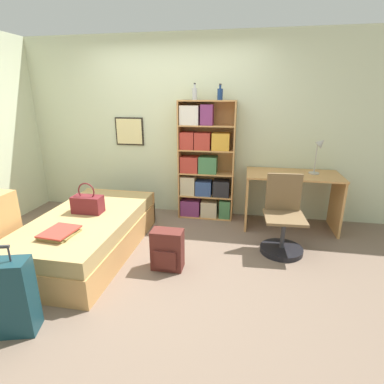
# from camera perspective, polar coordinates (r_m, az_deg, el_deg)

# --- Properties ---
(ground_plane) EXTENTS (14.00, 14.00, 0.00)m
(ground_plane) POSITION_cam_1_polar(r_m,az_deg,el_deg) (3.56, -8.16, -12.09)
(ground_plane) COLOR #756051
(wall_back) EXTENTS (10.00, 0.09, 2.60)m
(wall_back) POSITION_cam_1_polar(r_m,az_deg,el_deg) (4.57, -2.88, 12.01)
(wall_back) COLOR beige
(wall_back) RESTS_ON ground_plane
(bed) EXTENTS (1.03, 1.95, 0.46)m
(bed) POSITION_cam_1_polar(r_m,az_deg,el_deg) (3.76, -19.06, -7.39)
(bed) COLOR tan
(bed) RESTS_ON ground_plane
(handbag) EXTENTS (0.34, 0.17, 0.36)m
(handbag) POSITION_cam_1_polar(r_m,az_deg,el_deg) (3.70, -19.26, -2.12)
(handbag) COLOR maroon
(handbag) RESTS_ON bed
(book_stack_on_bed) EXTENTS (0.33, 0.40, 0.05)m
(book_stack_on_bed) POSITION_cam_1_polar(r_m,az_deg,el_deg) (3.25, -23.91, -7.07)
(book_stack_on_bed) COLOR #99894C
(book_stack_on_bed) RESTS_ON bed
(suitcase) EXTENTS (0.52, 0.32, 0.75)m
(suitcase) POSITION_cam_1_polar(r_m,az_deg,el_deg) (2.81, -32.76, -16.63)
(suitcase) COLOR #143842
(suitcase) RESTS_ON ground_plane
(bookcase) EXTENTS (0.80, 0.28, 1.71)m
(bookcase) POSITION_cam_1_polar(r_m,az_deg,el_deg) (4.39, 2.24, 4.98)
(bookcase) COLOR tan
(bookcase) RESTS_ON ground_plane
(bottle_green) EXTENTS (0.07, 0.07, 0.22)m
(bottle_green) POSITION_cam_1_polar(r_m,az_deg,el_deg) (4.31, 0.52, 18.26)
(bottle_green) COLOR #B7BCC1
(bottle_green) RESTS_ON bookcase
(bottle_brown) EXTENTS (0.08, 0.08, 0.21)m
(bottle_brown) POSITION_cam_1_polar(r_m,az_deg,el_deg) (4.26, 5.37, 18.12)
(bottle_brown) COLOR navy
(bottle_brown) RESTS_ON bookcase
(desk) EXTENTS (1.23, 0.63, 0.77)m
(desk) POSITION_cam_1_polar(r_m,az_deg,el_deg) (4.30, 18.44, 0.29)
(desk) COLOR tan
(desk) RESTS_ON ground_plane
(desk_lamp) EXTENTS (0.19, 0.14, 0.49)m
(desk_lamp) POSITION_cam_1_polar(r_m,az_deg,el_deg) (4.27, 23.13, 7.57)
(desk_lamp) COLOR #ADA89E
(desk_lamp) RESTS_ON desk
(desk_chair) EXTENTS (0.49, 0.49, 0.91)m
(desk_chair) POSITION_cam_1_polar(r_m,az_deg,el_deg) (3.70, 16.87, -6.61)
(desk_chair) COLOR black
(desk_chair) RESTS_ON ground_plane
(backpack) EXTENTS (0.33, 0.22, 0.44)m
(backpack) POSITION_cam_1_polar(r_m,az_deg,el_deg) (3.23, -4.72, -10.95)
(backpack) COLOR #56231E
(backpack) RESTS_ON ground_plane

